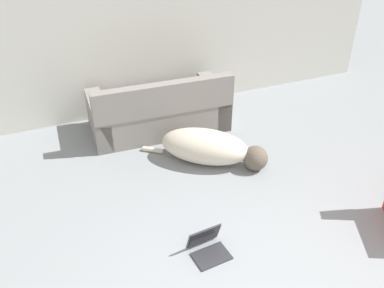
# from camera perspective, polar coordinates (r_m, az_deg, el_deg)

# --- Properties ---
(wall_back) EXTENTS (7.54, 0.06, 2.73)m
(wall_back) POSITION_cam_1_polar(r_m,az_deg,el_deg) (5.87, -8.04, 16.39)
(wall_back) COLOR beige
(wall_back) RESTS_ON ground_plane
(couch) EXTENTS (1.83, 0.91, 0.82)m
(couch) POSITION_cam_1_polar(r_m,az_deg,el_deg) (5.74, -4.38, 4.28)
(couch) COLOR gray
(couch) RESTS_ON ground_plane
(dog) EXTENTS (1.34, 1.11, 0.41)m
(dog) POSITION_cam_1_polar(r_m,az_deg,el_deg) (5.11, 2.36, -0.48)
(dog) COLOR beige
(dog) RESTS_ON ground_plane
(laptop_open) EXTENTS (0.36, 0.35, 0.24)m
(laptop_open) POSITION_cam_1_polar(r_m,az_deg,el_deg) (4.06, 2.01, -13.24)
(laptop_open) COLOR #2D2D33
(laptop_open) RESTS_ON ground_plane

